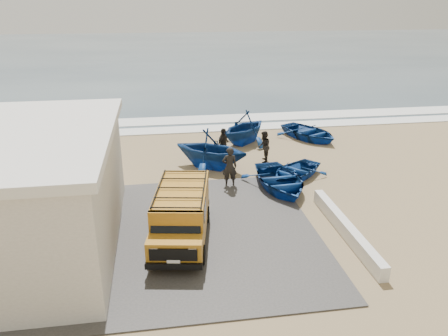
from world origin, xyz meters
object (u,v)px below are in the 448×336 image
parapet (346,229)px  boat_near_left (280,180)px  van (181,213)px  boat_near_right (295,171)px  boat_mid_left (211,149)px  fisherman_middle (264,147)px  fisherman_back (223,144)px  fisherman_front (230,167)px  boat_far_left (244,127)px  boat_far_right (309,132)px

parapet → boat_near_left: size_ratio=1.42×
parapet → van: van is taller
boat_near_right → boat_mid_left: boat_mid_left is taller
parapet → fisherman_middle: bearing=98.2°
boat_mid_left → van: bearing=-163.0°
boat_near_right → boat_mid_left: size_ratio=0.85×
boat_mid_left → fisherman_middle: boat_mid_left is taller
boat_near_left → boat_mid_left: 4.34m
boat_mid_left → fisherman_back: size_ratio=2.25×
van → fisherman_front: van is taller
fisherman_middle → parapet: bearing=24.4°
parapet → boat_far_left: boat_far_left is taller
boat_near_left → boat_far_right: boat_near_left is taller
parapet → fisherman_middle: 8.34m
boat_near_left → boat_near_right: (1.12, 1.21, -0.09)m
boat_near_right → fisherman_back: (-3.13, 3.19, 0.54)m
fisherman_front → fisherman_middle: fisherman_front is taller
boat_far_left → boat_mid_left: bearing=-77.6°
parapet → boat_far_right: size_ratio=1.44×
fisherman_middle → boat_mid_left: bearing=-65.2°
boat_far_right → fisherman_back: (-5.95, -2.86, 0.46)m
boat_near_left → fisherman_front: 2.43m
boat_near_left → fisherman_back: 4.85m
fisherman_back → van: bearing=-160.5°
fisherman_middle → fisherman_back: bearing=-93.0°
boat_near_left → fisherman_back: fisherman_back is taller
boat_mid_left → fisherman_middle: size_ratio=2.32×
van → boat_mid_left: (1.97, 7.07, -0.02)m
van → boat_far_right: (8.76, 11.12, -0.64)m
boat_mid_left → boat_near_right: bearing=-84.2°
boat_far_left → boat_near_right: bearing=-30.2°
fisherman_front → fisherman_back: (0.26, 3.71, -0.08)m
boat_near_left → fisherman_front: size_ratio=2.17×
fisherman_front → fisherman_middle: size_ratio=1.13×
boat_near_right → boat_far_left: (-1.41, 5.83, 0.66)m
fisherman_middle → fisherman_front: bearing=-22.6°
parapet → van: bearing=173.3°
fisherman_back → boat_near_right: bearing=-97.3°
van → boat_far_left: (4.53, 10.89, -0.06)m
parapet → boat_near_right: bearing=91.8°
van → boat_far_left: bearing=77.1°
boat_near_right → boat_far_right: bearing=114.9°
boat_near_right → boat_far_right: boat_far_right is taller
boat_mid_left → fisherman_back: 1.46m
boat_near_left → boat_far_right: size_ratio=1.02×
boat_far_left → fisherman_back: 3.15m
van → boat_near_right: bearing=50.1°
boat_far_right → van: bearing=-154.6°
van → boat_near_left: bearing=48.3°
van → boat_near_left: 6.21m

